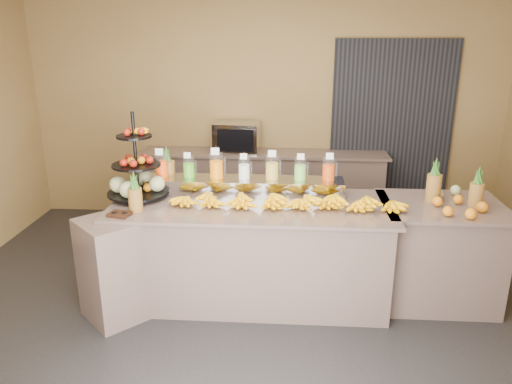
# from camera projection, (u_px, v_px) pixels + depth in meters

# --- Properties ---
(ground) EXTENTS (6.00, 6.00, 0.00)m
(ground) POSITION_uv_depth(u_px,v_px,m) (249.00, 313.00, 4.45)
(ground) COLOR black
(ground) RESTS_ON ground
(room_envelope) EXTENTS (6.04, 5.02, 2.82)m
(room_envelope) POSITION_uv_depth(u_px,v_px,m) (276.00, 90.00, 4.59)
(room_envelope) COLOR olive
(room_envelope) RESTS_ON ground
(buffet_counter) EXTENTS (2.75, 1.25, 0.93)m
(buffet_counter) POSITION_uv_depth(u_px,v_px,m) (239.00, 253.00, 4.55)
(buffet_counter) COLOR gray
(buffet_counter) RESTS_ON ground
(right_counter) EXTENTS (1.08, 0.88, 0.93)m
(right_counter) POSITION_uv_depth(u_px,v_px,m) (437.00, 252.00, 4.57)
(right_counter) COLOR gray
(right_counter) RESTS_ON ground
(back_ledge) EXTENTS (3.10, 0.55, 0.93)m
(back_ledge) POSITION_uv_depth(u_px,v_px,m) (263.00, 187.00, 6.43)
(back_ledge) COLOR gray
(back_ledge) RESTS_ON ground
(pitcher_tray) EXTENTS (1.85, 0.30, 0.15)m
(pitcher_tray) POSITION_uv_depth(u_px,v_px,m) (244.00, 186.00, 4.69)
(pitcher_tray) COLOR gray
(pitcher_tray) RESTS_ON buffet_counter
(juice_pitcher_orange_a) EXTENTS (0.12, 0.13, 0.30)m
(juice_pitcher_orange_a) POSITION_uv_depth(u_px,v_px,m) (162.00, 167.00, 4.68)
(juice_pitcher_orange_a) COLOR silver
(juice_pitcher_orange_a) RESTS_ON pitcher_tray
(juice_pitcher_green) EXTENTS (0.11, 0.11, 0.26)m
(juice_pitcher_green) POSITION_uv_depth(u_px,v_px,m) (189.00, 168.00, 4.67)
(juice_pitcher_green) COLOR silver
(juice_pitcher_green) RESTS_ON pitcher_tray
(juice_pitcher_orange_b) EXTENTS (0.13, 0.13, 0.32)m
(juice_pitcher_orange_b) POSITION_uv_depth(u_px,v_px,m) (216.00, 167.00, 4.65)
(juice_pitcher_orange_b) COLOR silver
(juice_pitcher_orange_b) RESTS_ON pitcher_tray
(juice_pitcher_milk) EXTENTS (0.11, 0.11, 0.26)m
(juice_pitcher_milk) POSITION_uv_depth(u_px,v_px,m) (244.00, 169.00, 4.63)
(juice_pitcher_milk) COLOR silver
(juice_pitcher_milk) RESTS_ON pitcher_tray
(juice_pitcher_lemon) EXTENTS (0.12, 0.13, 0.30)m
(juice_pitcher_lemon) POSITION_uv_depth(u_px,v_px,m) (272.00, 169.00, 4.61)
(juice_pitcher_lemon) COLOR silver
(juice_pitcher_lemon) RESTS_ON pitcher_tray
(juice_pitcher_lime) EXTENTS (0.11, 0.12, 0.27)m
(juice_pitcher_lime) POSITION_uv_depth(u_px,v_px,m) (300.00, 170.00, 4.60)
(juice_pitcher_lime) COLOR silver
(juice_pitcher_lime) RESTS_ON pitcher_tray
(juice_pitcher_orange_c) EXTENTS (0.12, 0.12, 0.28)m
(juice_pitcher_orange_c) POSITION_uv_depth(u_px,v_px,m) (329.00, 170.00, 4.58)
(juice_pitcher_orange_c) COLOR silver
(juice_pitcher_orange_c) RESTS_ON pitcher_tray
(banana_heap) EXTENTS (2.03, 0.18, 0.17)m
(banana_heap) POSITION_uv_depth(u_px,v_px,m) (286.00, 199.00, 4.35)
(banana_heap) COLOR yellow
(banana_heap) RESTS_ON buffet_counter
(fruit_stand) EXTENTS (0.59, 0.59, 0.79)m
(fruit_stand) POSITION_uv_depth(u_px,v_px,m) (141.00, 176.00, 4.55)
(fruit_stand) COLOR black
(fruit_stand) RESTS_ON buffet_counter
(condiment_caddy) EXTENTS (0.20, 0.17, 0.03)m
(condiment_caddy) POSITION_uv_depth(u_px,v_px,m) (119.00, 214.00, 4.16)
(condiment_caddy) COLOR black
(condiment_caddy) RESTS_ON buffet_counter
(pineapple_left_a) EXTENTS (0.12, 0.12, 0.36)m
(pineapple_left_a) POSITION_uv_depth(u_px,v_px,m) (135.00, 196.00, 4.23)
(pineapple_left_a) COLOR brown
(pineapple_left_a) RESTS_ON buffet_counter
(pineapple_left_b) EXTENTS (0.15, 0.15, 0.43)m
(pineapple_left_b) POSITION_uv_depth(u_px,v_px,m) (167.00, 172.00, 4.82)
(pineapple_left_b) COLOR brown
(pineapple_left_b) RESTS_ON buffet_counter
(right_fruit_pile) EXTENTS (0.47, 0.45, 0.25)m
(right_fruit_pile) POSITION_uv_depth(u_px,v_px,m) (455.00, 199.00, 4.33)
(right_fruit_pile) COLOR brown
(right_fruit_pile) RESTS_ON right_counter
(oven_warmer) EXTENTS (0.58, 0.43, 0.37)m
(oven_warmer) POSITION_uv_depth(u_px,v_px,m) (237.00, 137.00, 6.25)
(oven_warmer) COLOR gray
(oven_warmer) RESTS_ON back_ledge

